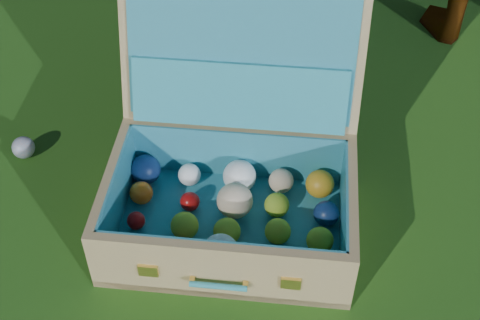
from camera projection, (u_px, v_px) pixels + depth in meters
name	position (u px, v px, depth m)	size (l,w,h in m)	color
ground	(271.00, 205.00, 1.68)	(60.00, 60.00, 0.00)	#215114
stray_ball	(23.00, 147.00, 1.78)	(0.06, 0.06, 0.06)	teal
suitcase	(235.00, 162.00, 1.57)	(0.67, 0.64, 0.54)	tan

